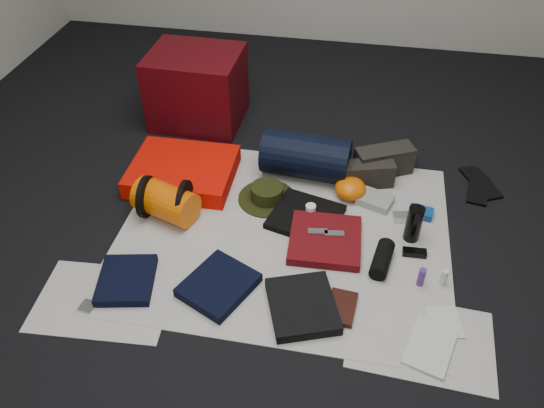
% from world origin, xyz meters
% --- Properties ---
extents(floor, '(4.50, 4.50, 0.02)m').
position_xyz_m(floor, '(0.00, 0.00, -0.01)').
color(floor, black).
rests_on(floor, ground).
extents(newspaper_mat, '(1.60, 1.30, 0.01)m').
position_xyz_m(newspaper_mat, '(0.00, 0.00, 0.00)').
color(newspaper_mat, silver).
rests_on(newspaper_mat, floor).
extents(newspaper_sheet_front_left, '(0.61, 0.44, 0.00)m').
position_xyz_m(newspaper_sheet_front_left, '(-0.70, -0.55, 0.00)').
color(newspaper_sheet_front_left, silver).
rests_on(newspaper_sheet_front_left, floor).
extents(newspaper_sheet_front_right, '(0.60, 0.43, 0.00)m').
position_xyz_m(newspaper_sheet_front_right, '(0.65, -0.50, 0.00)').
color(newspaper_sheet_front_right, silver).
rests_on(newspaper_sheet_front_right, floor).
extents(red_cabinet, '(0.55, 0.46, 0.45)m').
position_xyz_m(red_cabinet, '(-0.70, 0.93, 0.22)').
color(red_cabinet, '#44050A').
rests_on(red_cabinet, floor).
extents(sleeping_pad, '(0.56, 0.46, 0.10)m').
position_xyz_m(sleeping_pad, '(-0.62, 0.32, 0.06)').
color(sleeping_pad, red).
rests_on(sleeping_pad, newspaper_mat).
extents(stuff_sack, '(0.35, 0.27, 0.18)m').
position_xyz_m(stuff_sack, '(-0.60, 0.02, 0.10)').
color(stuff_sack, '#D45403').
rests_on(stuff_sack, newspaper_mat).
extents(sack_strap_left, '(0.02, 0.22, 0.22)m').
position_xyz_m(sack_strap_left, '(-0.70, 0.02, 0.11)').
color(sack_strap_left, black).
rests_on(sack_strap_left, newspaper_mat).
extents(sack_strap_right, '(0.02, 0.22, 0.22)m').
position_xyz_m(sack_strap_right, '(-0.50, 0.02, 0.11)').
color(sack_strap_right, black).
rests_on(sack_strap_right, newspaper_mat).
extents(navy_duffel, '(0.49, 0.28, 0.25)m').
position_xyz_m(navy_duffel, '(0.04, 0.48, 0.13)').
color(navy_duffel, black).
rests_on(navy_duffel, newspaper_mat).
extents(boonie_brim, '(0.38, 0.38, 0.01)m').
position_xyz_m(boonie_brim, '(-0.13, 0.24, 0.01)').
color(boonie_brim, black).
rests_on(boonie_brim, newspaper_mat).
extents(boonie_crown, '(0.17, 0.17, 0.07)m').
position_xyz_m(boonie_crown, '(-0.13, 0.24, 0.05)').
color(boonie_crown, black).
rests_on(boonie_crown, boonie_brim).
extents(hiking_boot_left, '(0.29, 0.17, 0.14)m').
position_xyz_m(hiking_boot_left, '(0.38, 0.46, 0.08)').
color(hiking_boot_left, black).
rests_on(hiking_boot_left, newspaper_mat).
extents(hiking_boot_right, '(0.34, 0.25, 0.16)m').
position_xyz_m(hiking_boot_right, '(0.46, 0.58, 0.09)').
color(hiking_boot_right, black).
rests_on(hiking_boot_right, newspaper_mat).
extents(flip_flop_left, '(0.21, 0.30, 0.02)m').
position_xyz_m(flip_flop_left, '(1.00, 0.58, 0.01)').
color(flip_flop_left, black).
rests_on(flip_flop_left, floor).
extents(flip_flop_right, '(0.14, 0.28, 0.02)m').
position_xyz_m(flip_flop_right, '(0.98, 0.53, 0.01)').
color(flip_flop_right, black).
rests_on(flip_flop_right, floor).
extents(trousers_navy_a, '(0.29, 0.31, 0.04)m').
position_xyz_m(trousers_navy_a, '(-0.64, -0.44, 0.03)').
color(trousers_navy_a, black).
rests_on(trousers_navy_a, newspaper_mat).
extents(trousers_navy_b, '(0.36, 0.38, 0.05)m').
position_xyz_m(trousers_navy_b, '(-0.22, -0.40, 0.03)').
color(trousers_navy_b, black).
rests_on(trousers_navy_b, newspaper_mat).
extents(trousers_charcoal, '(0.36, 0.39, 0.05)m').
position_xyz_m(trousers_charcoal, '(0.16, -0.44, 0.03)').
color(trousers_charcoal, black).
rests_on(trousers_charcoal, newspaper_mat).
extents(black_tshirt, '(0.40, 0.38, 0.03)m').
position_xyz_m(black_tshirt, '(0.09, 0.12, 0.02)').
color(black_tshirt, black).
rests_on(black_tshirt, newspaper_mat).
extents(red_shirt, '(0.35, 0.35, 0.05)m').
position_xyz_m(red_shirt, '(0.21, -0.03, 0.03)').
color(red_shirt, '#58090D').
rests_on(red_shirt, newspaper_mat).
extents(orange_stuff_sack, '(0.18, 0.18, 0.11)m').
position_xyz_m(orange_stuff_sack, '(0.30, 0.34, 0.06)').
color(orange_stuff_sack, '#D45403').
rests_on(orange_stuff_sack, newspaper_mat).
extents(first_aid_pouch, '(0.20, 0.18, 0.04)m').
position_xyz_m(first_aid_pouch, '(0.43, 0.31, 0.03)').
color(first_aid_pouch, gray).
rests_on(first_aid_pouch, newspaper_mat).
extents(water_bottle, '(0.09, 0.09, 0.19)m').
position_xyz_m(water_bottle, '(0.61, 0.08, 0.10)').
color(water_bottle, black).
rests_on(water_bottle, newspaper_mat).
extents(speaker, '(0.12, 0.22, 0.08)m').
position_xyz_m(speaker, '(0.48, -0.13, 0.05)').
color(speaker, black).
rests_on(speaker, newspaper_mat).
extents(compact_camera, '(0.10, 0.07, 0.04)m').
position_xyz_m(compact_camera, '(0.57, 0.20, 0.02)').
color(compact_camera, silver).
rests_on(compact_camera, newspaper_mat).
extents(cyan_case, '(0.13, 0.10, 0.04)m').
position_xyz_m(cyan_case, '(0.66, 0.25, 0.03)').
color(cyan_case, navy).
rests_on(cyan_case, newspaper_mat).
extents(toiletry_purple, '(0.04, 0.04, 0.09)m').
position_xyz_m(toiletry_purple, '(0.65, -0.21, 0.05)').
color(toiletry_purple, '#4B267C').
rests_on(toiletry_purple, newspaper_mat).
extents(toiletry_clear, '(0.03, 0.03, 0.08)m').
position_xyz_m(toiletry_clear, '(0.75, -0.19, 0.05)').
color(toiletry_clear, silver).
rests_on(toiletry_clear, newspaper_mat).
extents(paperback_book, '(0.13, 0.19, 0.03)m').
position_xyz_m(paperback_book, '(0.32, -0.41, 0.02)').
color(paperback_book, black).
rests_on(paperback_book, newspaper_mat).
extents(map_booklet, '(0.23, 0.28, 0.01)m').
position_xyz_m(map_booklet, '(0.68, -0.54, 0.01)').
color(map_booklet, '#B9B8B0').
rests_on(map_booklet, newspaper_mat).
extents(map_printout, '(0.16, 0.19, 0.01)m').
position_xyz_m(map_printout, '(0.75, -0.40, 0.01)').
color(map_printout, '#B9B8B0').
rests_on(map_printout, newspaper_mat).
extents(sunglasses, '(0.11, 0.05, 0.03)m').
position_xyz_m(sunglasses, '(0.63, -0.03, 0.02)').
color(sunglasses, black).
rests_on(sunglasses, newspaper_mat).
extents(key_cluster, '(0.07, 0.07, 0.01)m').
position_xyz_m(key_cluster, '(-0.75, -0.60, 0.01)').
color(key_cluster, silver).
rests_on(key_cluster, newspaper_mat).
extents(tape_roll, '(0.05, 0.05, 0.03)m').
position_xyz_m(tape_roll, '(0.11, 0.15, 0.06)').
color(tape_roll, silver).
rests_on(tape_roll, black_tshirt).
extents(energy_bar_a, '(0.10, 0.05, 0.01)m').
position_xyz_m(energy_bar_a, '(0.17, -0.01, 0.06)').
color(energy_bar_a, silver).
rests_on(energy_bar_a, red_shirt).
extents(energy_bar_b, '(0.10, 0.05, 0.01)m').
position_xyz_m(energy_bar_b, '(0.25, -0.01, 0.06)').
color(energy_bar_b, silver).
rests_on(energy_bar_b, red_shirt).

